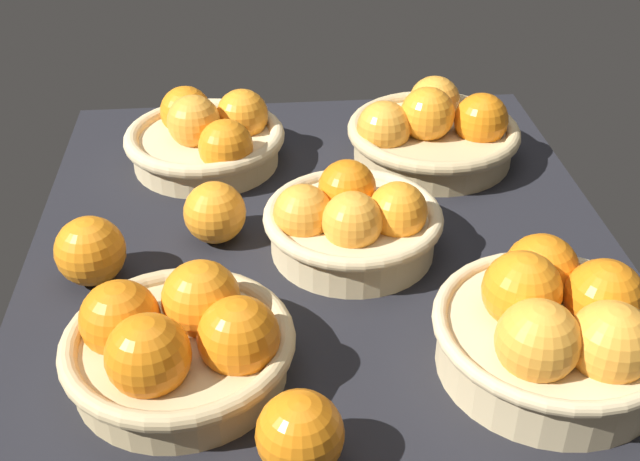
% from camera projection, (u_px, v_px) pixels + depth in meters
% --- Properties ---
extents(market_tray, '(0.84, 0.72, 0.03)m').
position_uv_depth(market_tray, '(325.00, 256.00, 0.99)').
color(market_tray, black).
rests_on(market_tray, ground).
extents(basket_far_right, '(0.24, 0.24, 0.12)m').
position_uv_depth(basket_far_right, '(556.00, 327.00, 0.78)').
color(basket_far_right, '#D3BC8C').
rests_on(basket_far_right, market_tray).
extents(basket_near_right, '(0.23, 0.23, 0.10)m').
position_uv_depth(basket_near_right, '(179.00, 342.00, 0.77)').
color(basket_near_right, tan).
rests_on(basket_near_right, market_tray).
extents(basket_center, '(0.21, 0.21, 0.11)m').
position_uv_depth(basket_center, '(352.00, 221.00, 0.95)').
color(basket_center, '#D3BC8C').
rests_on(basket_center, market_tray).
extents(basket_near_left, '(0.23, 0.23, 0.11)m').
position_uv_depth(basket_near_left, '(208.00, 137.00, 1.14)').
color(basket_near_left, '#D3BC8C').
rests_on(basket_near_left, market_tray).
extents(basket_far_left, '(0.25, 0.25, 0.11)m').
position_uv_depth(basket_far_left, '(432.00, 131.00, 1.15)').
color(basket_far_left, tan).
rests_on(basket_far_left, market_tray).
extents(loose_orange_front_gap, '(0.08, 0.08, 0.08)m').
position_uv_depth(loose_orange_front_gap, '(300.00, 434.00, 0.68)').
color(loose_orange_front_gap, orange).
rests_on(loose_orange_front_gap, market_tray).
extents(loose_orange_back_gap, '(0.08, 0.08, 0.08)m').
position_uv_depth(loose_orange_back_gap, '(215.00, 213.00, 0.97)').
color(loose_orange_back_gap, orange).
rests_on(loose_orange_back_gap, market_tray).
extents(loose_orange_side_gap, '(0.08, 0.08, 0.08)m').
position_uv_depth(loose_orange_side_gap, '(90.00, 251.00, 0.90)').
color(loose_orange_side_gap, orange).
rests_on(loose_orange_side_gap, market_tray).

